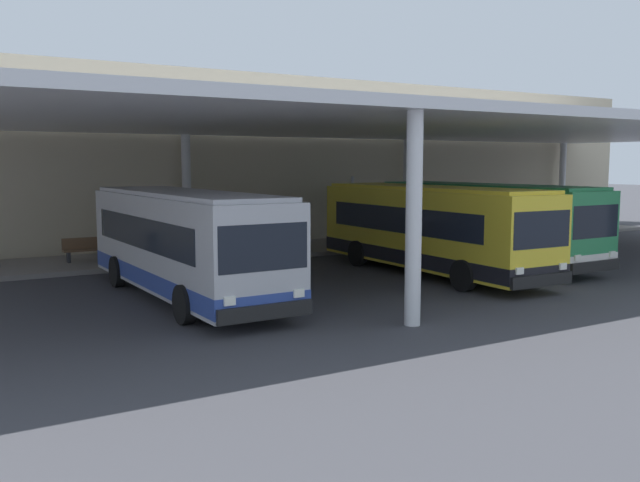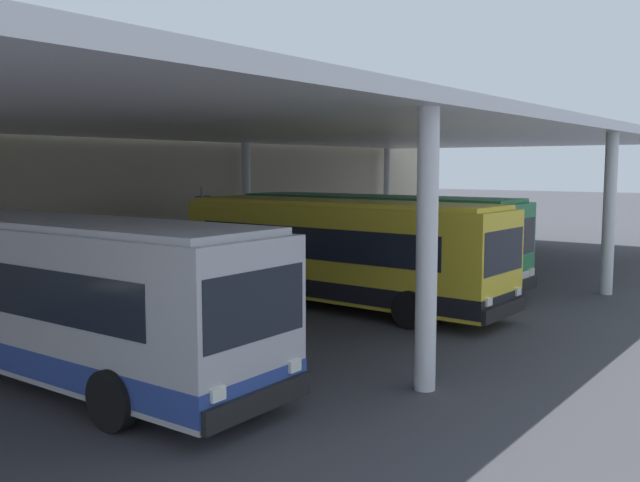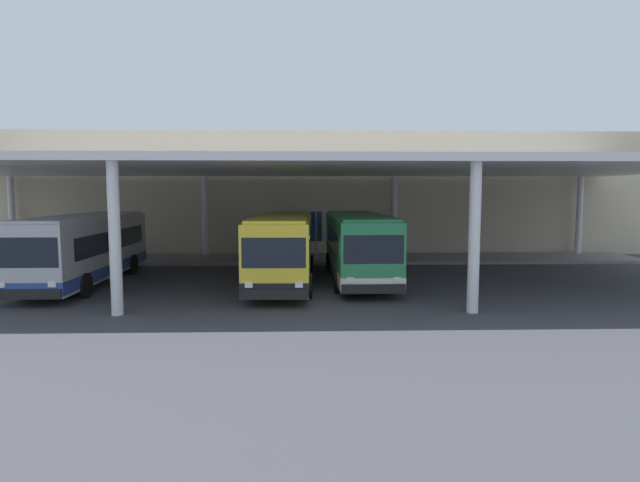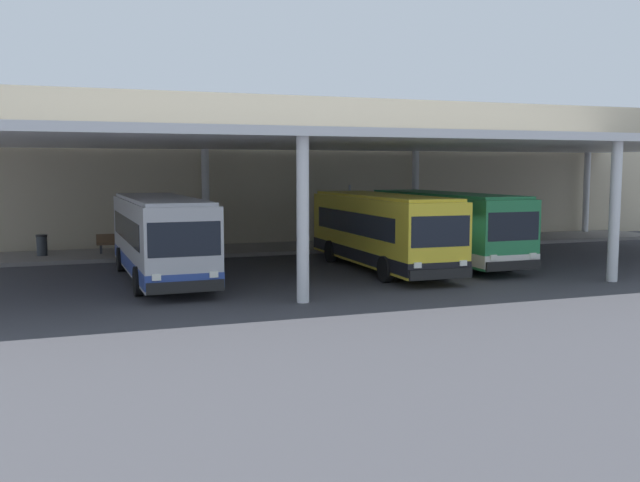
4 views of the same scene
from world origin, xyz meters
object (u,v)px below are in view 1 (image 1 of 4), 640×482
(bus_nearest_bay, at_px, (184,242))
(bus_middle_bay, at_px, (483,222))
(bus_second_bay, at_px, (430,228))
(bench_waiting, at_px, (87,249))
(banner_sign, at_px, (352,207))

(bus_nearest_bay, xyz_separation_m, bus_middle_bay, (12.65, 0.66, 0.00))
(bus_second_bay, distance_m, bus_middle_bay, 3.69)
(bus_nearest_bay, distance_m, bench_waiting, 8.24)
(bench_waiting, bearing_deg, bus_nearest_bay, -82.34)
(bus_middle_bay, xyz_separation_m, bench_waiting, (-13.75, 7.45, -0.99))
(bus_nearest_bay, xyz_separation_m, bench_waiting, (-1.09, 8.11, -0.99))
(bench_waiting, bearing_deg, banner_sign, -4.22)
(bus_middle_bay, relative_size, bench_waiting, 5.86)
(bus_nearest_bay, relative_size, bus_middle_bay, 1.00)
(bus_nearest_bay, height_order, bus_second_bay, same)
(bench_waiting, height_order, banner_sign, banner_sign)
(bus_middle_bay, distance_m, banner_sign, 6.84)
(bus_nearest_bay, distance_m, bus_middle_bay, 12.67)
(bus_second_bay, bearing_deg, bench_waiting, 140.38)
(bus_nearest_bay, xyz_separation_m, banner_sign, (10.79, 7.23, 0.32))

